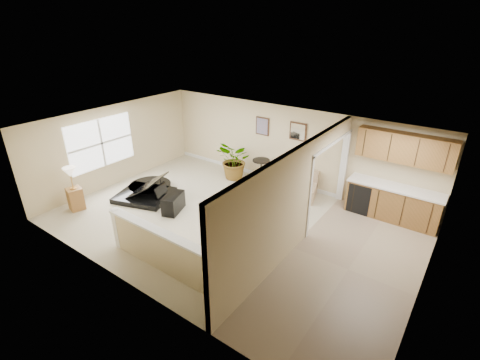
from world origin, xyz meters
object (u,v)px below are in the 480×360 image
Objects in this scene: accent_table at (261,168)px; small_plant at (304,195)px; palm_plant at (235,161)px; loveseat at (289,183)px; lamp_stand at (74,192)px; piano at (146,178)px; piano_bench at (173,203)px.

accent_table reaches higher than small_plant.
accent_table is 0.55× the size of palm_plant.
lamp_stand reaches higher than loveseat.
lamp_stand is (-0.97, -1.68, -0.06)m from piano.
accent_table is 1.57× the size of small_plant.
piano is 1.43× the size of palm_plant.
palm_plant reaches higher than accent_table.
palm_plant is (0.11, 2.73, 0.38)m from piano_bench.
piano_bench is 0.60× the size of lamp_stand.
piano is 2.75× the size of piano_bench.
lamp_stand is at bearing -140.89° from small_plant.
palm_plant is (1.42, 2.54, 0.04)m from piano.
piano is 4.06× the size of small_plant.
loveseat is 6.10m from lamp_stand.
piano_bench is 3.47m from loveseat.
loveseat is 1.13m from accent_table.
loveseat is 1.52× the size of lamp_stand.
piano is 1.09× the size of loveseat.
accent_table reaches higher than piano_bench.
piano is 1.65× the size of lamp_stand.
piano_bench is at bearing -143.11° from loveseat.
loveseat is 1.31× the size of palm_plant.
lamp_stand is (-4.98, -4.05, 0.32)m from small_plant.
piano is 4.27m from loveseat.
palm_plant is 1.15× the size of lamp_stand.
loveseat is at bearing 53.06° from piano_bench.
lamp_stand reaches higher than small_plant.
piano reaches higher than small_plant.
piano is at bearing 171.44° from piano_bench.
piano_bench is at bearing -136.40° from small_plant.
piano reaches higher than loveseat.
palm_plant is at bearing 42.60° from piano.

